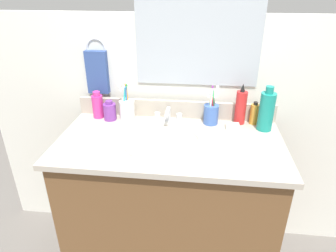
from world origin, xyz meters
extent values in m
cube|color=brown|center=(0.00, 0.00, 0.38)|extent=(0.97, 0.49, 0.76)
cube|color=#B2A899|center=(0.00, 0.00, 0.78)|extent=(1.02, 0.53, 0.03)
cube|color=#B2A899|center=(0.00, 0.25, 0.84)|extent=(1.02, 0.02, 0.09)
cube|color=silver|center=(0.00, 0.32, 0.65)|extent=(2.12, 0.04, 1.30)
cube|color=#B2BCC6|center=(0.10, 0.29, 1.24)|extent=(0.60, 0.01, 0.56)
torus|color=silver|center=(-0.41, 0.29, 1.13)|extent=(0.10, 0.01, 0.10)
cube|color=#334C8C|center=(-0.41, 0.28, 1.01)|extent=(0.11, 0.04, 0.22)
torus|color=white|center=(-0.03, -0.01, 0.79)|extent=(0.36, 0.36, 0.02)
ellipsoid|color=white|center=(-0.03, -0.01, 0.75)|extent=(0.31, 0.31, 0.11)
cylinder|color=#B2B5BA|center=(-0.03, -0.01, 0.72)|extent=(0.04, 0.04, 0.01)
cube|color=silver|center=(-0.03, 0.19, 0.80)|extent=(0.16, 0.05, 0.01)
cylinder|color=silver|center=(-0.03, 0.19, 0.83)|extent=(0.02, 0.02, 0.06)
cylinder|color=silver|center=(-0.03, 0.15, 0.86)|extent=(0.02, 0.09, 0.02)
cylinder|color=silver|center=(-0.08, 0.19, 0.82)|extent=(0.03, 0.03, 0.04)
cylinder|color=silver|center=(0.03, 0.19, 0.82)|extent=(0.03, 0.03, 0.04)
cylinder|color=#7A3899|center=(-0.33, 0.18, 0.83)|extent=(0.06, 0.06, 0.09)
cylinder|color=#7A3899|center=(-0.33, 0.18, 0.88)|extent=(0.03, 0.03, 0.02)
cylinder|color=red|center=(0.33, 0.22, 0.87)|extent=(0.05, 0.05, 0.17)
cone|color=black|center=(0.33, 0.22, 0.98)|extent=(0.02, 0.02, 0.04)
cylinder|color=#D8338C|center=(-0.40, 0.21, 0.85)|extent=(0.06, 0.06, 0.12)
cylinder|color=#D8338C|center=(-0.40, 0.21, 0.92)|extent=(0.04, 0.04, 0.02)
cylinder|color=gold|center=(0.40, 0.22, 0.84)|extent=(0.04, 0.04, 0.10)
cylinder|color=black|center=(0.40, 0.22, 0.90)|extent=(0.02, 0.02, 0.01)
cylinder|color=teal|center=(0.44, 0.16, 0.88)|extent=(0.07, 0.07, 0.18)
cylinder|color=teal|center=(0.44, 0.16, 0.99)|extent=(0.04, 0.04, 0.03)
cylinder|color=#3F66B7|center=(0.18, 0.20, 0.84)|extent=(0.07, 0.07, 0.10)
cylinder|color=green|center=(0.19, 0.19, 0.88)|extent=(0.03, 0.02, 0.17)
cube|color=white|center=(0.20, 0.18, 0.96)|extent=(0.01, 0.02, 0.01)
cylinder|color=yellow|center=(0.17, 0.20, 0.88)|extent=(0.03, 0.02, 0.15)
cube|color=white|center=(0.16, 0.21, 0.94)|extent=(0.01, 0.02, 0.01)
cylinder|color=#D8333F|center=(0.19, 0.18, 0.88)|extent=(0.02, 0.03, 0.15)
cube|color=white|center=(0.20, 0.17, 0.94)|extent=(0.01, 0.02, 0.01)
cylinder|color=#B23FBF|center=(0.19, 0.20, 0.89)|extent=(0.03, 0.03, 0.19)
cube|color=white|center=(0.21, 0.21, 0.98)|extent=(0.01, 0.02, 0.01)
cylinder|color=#26B2B2|center=(0.17, 0.19, 0.88)|extent=(0.03, 0.02, 0.15)
cube|color=white|center=(0.17, 0.18, 0.94)|extent=(0.01, 0.02, 0.01)
cylinder|color=white|center=(0.18, 0.18, 0.89)|extent=(0.02, 0.03, 0.18)
cube|color=white|center=(0.17, 0.17, 0.96)|extent=(0.01, 0.02, 0.01)
cylinder|color=white|center=(-0.24, 0.20, 0.84)|extent=(0.08, 0.08, 0.10)
cylinder|color=orange|center=(-0.24, 0.21, 0.89)|extent=(0.01, 0.03, 0.18)
cube|color=white|center=(-0.24, 0.23, 0.97)|extent=(0.01, 0.02, 0.01)
cylinder|color=blue|center=(-0.25, 0.21, 0.89)|extent=(0.02, 0.07, 0.17)
cube|color=white|center=(-0.25, 0.24, 0.95)|extent=(0.01, 0.02, 0.02)
cylinder|color=#26B2B2|center=(-0.26, 0.20, 0.88)|extent=(0.03, 0.01, 0.16)
cube|color=white|center=(-0.27, 0.20, 0.95)|extent=(0.01, 0.02, 0.01)
cylinder|color=green|center=(-0.26, 0.20, 0.89)|extent=(0.05, 0.02, 0.18)
cube|color=white|center=(-0.28, 0.21, 0.97)|extent=(0.01, 0.02, 0.01)
cube|color=white|center=(0.29, 0.15, 0.80)|extent=(0.06, 0.04, 0.02)
camera|label=1|loc=(0.13, -1.16, 1.44)|focal=31.76mm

